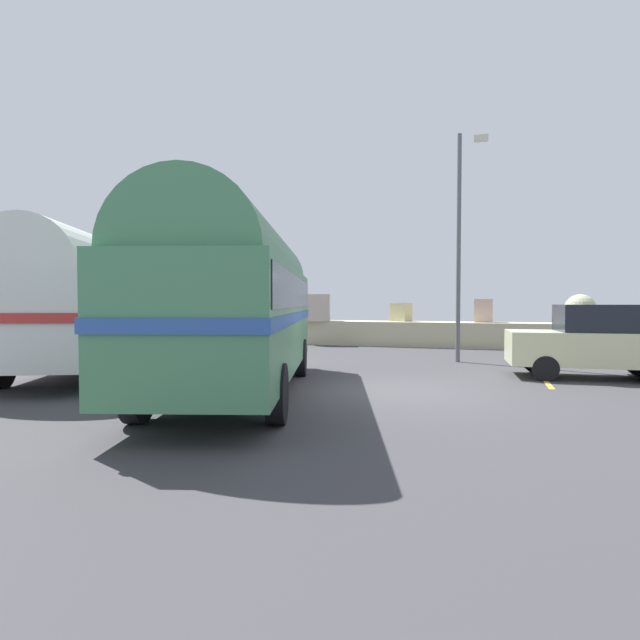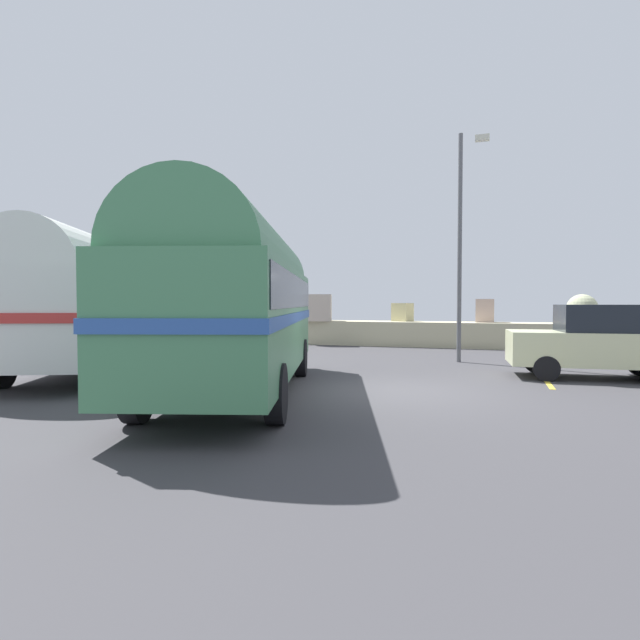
{
  "view_description": "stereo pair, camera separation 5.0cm",
  "coord_description": "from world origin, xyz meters",
  "px_view_note": "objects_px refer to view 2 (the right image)",
  "views": [
    {
      "loc": [
        1.73,
        -10.68,
        1.91
      ],
      "look_at": [
        -1.52,
        -0.73,
        1.56
      ],
      "focal_mm": 28.14,
      "sensor_mm": 36.0,
      "label": 1
    },
    {
      "loc": [
        1.78,
        -10.67,
        1.91
      ],
      "look_at": [
        -1.52,
        -0.73,
        1.56
      ],
      "focal_mm": 28.14,
      "sensor_mm": 36.0,
      "label": 2
    }
  ],
  "objects_px": {
    "second_coach": "(93,298)",
    "lamp_post": "(462,236)",
    "vintage_coach": "(239,297)",
    "parked_car_nearest": "(599,341)"
  },
  "relations": [
    {
      "from": "vintage_coach",
      "to": "parked_car_nearest",
      "type": "distance_m",
      "value": 8.99
    },
    {
      "from": "parked_car_nearest",
      "to": "lamp_post",
      "type": "distance_m",
      "value": 5.34
    },
    {
      "from": "vintage_coach",
      "to": "lamp_post",
      "type": "xyz_separation_m",
      "value": [
        4.14,
        7.38,
        2.02
      ]
    },
    {
      "from": "second_coach",
      "to": "parked_car_nearest",
      "type": "distance_m",
      "value": 13.32
    },
    {
      "from": "vintage_coach",
      "to": "parked_car_nearest",
      "type": "xyz_separation_m",
      "value": [
        7.57,
        4.72,
        -1.08
      ]
    },
    {
      "from": "lamp_post",
      "to": "vintage_coach",
      "type": "bearing_deg",
      "value": -119.28
    },
    {
      "from": "second_coach",
      "to": "parked_car_nearest",
      "type": "xyz_separation_m",
      "value": [
        12.95,
        2.97,
        -1.08
      ]
    },
    {
      "from": "vintage_coach",
      "to": "second_coach",
      "type": "relative_size",
      "value": 1.01
    },
    {
      "from": "second_coach",
      "to": "lamp_post",
      "type": "bearing_deg",
      "value": 6.83
    },
    {
      "from": "lamp_post",
      "to": "parked_car_nearest",
      "type": "bearing_deg",
      "value": -37.74
    }
  ]
}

